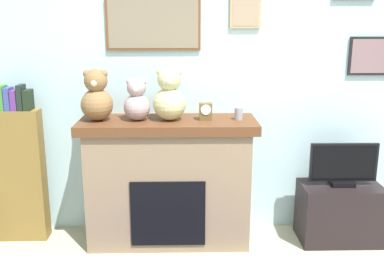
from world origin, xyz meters
name	(u,v)px	position (x,y,z in m)	size (l,w,h in m)	color
back_wall	(210,89)	(0.00, 2.00, 1.31)	(5.20, 0.15, 2.60)	silver
fireplace	(169,180)	(-0.37, 1.68, 0.56)	(1.49, 0.57, 1.10)	#876E52
bookshelf	(19,169)	(-1.67, 1.74, 0.65)	(0.42, 0.16, 1.39)	brown
tv_stand	(339,213)	(1.13, 1.64, 0.26)	(0.69, 0.40, 0.52)	black
television	(343,165)	(1.13, 1.64, 0.70)	(0.58, 0.14, 0.38)	black
candle_jar	(239,114)	(0.22, 1.67, 1.15)	(0.07, 0.07, 0.10)	gray
mantel_clock	(206,111)	(-0.06, 1.67, 1.17)	(0.10, 0.08, 0.14)	brown
teddy_bear_cream	(97,98)	(-0.96, 1.67, 1.29)	(0.27, 0.27, 0.43)	brown
teddy_bear_grey	(137,101)	(-0.63, 1.67, 1.26)	(0.22, 0.22, 0.36)	#A48F92
teddy_bear_brown	(169,97)	(-0.36, 1.67, 1.30)	(0.27, 0.27, 0.44)	#BFBE82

